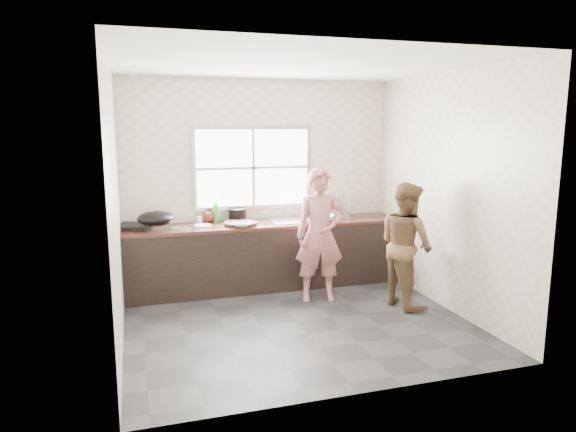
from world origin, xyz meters
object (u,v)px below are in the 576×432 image
object	(u,v)px
pot_lid_left	(180,228)
woman	(320,240)
bowl_held	(312,221)
bottle_brown_tall	(208,216)
bottle_brown_short	(209,215)
plate_food	(203,226)
bottle_green	(216,210)
glass_jar	(199,220)
person_side	(406,244)
wok	(156,218)
bowl_mince	(242,225)
dish_rack	(334,208)
cutting_board	(241,224)
pot_lid_right	(201,223)
burner	(133,226)
bowl_crabs	(324,219)
black_pot	(238,215)

from	to	relation	value
pot_lid_left	woman	bearing A→B (deg)	-21.13
woman	bowl_held	distance (m)	0.50
bottle_brown_tall	bottle_brown_short	distance (m)	0.02
plate_food	bottle_brown_short	size ratio (longest dim) A/B	1.23
bottle_green	glass_jar	size ratio (longest dim) A/B	3.32
person_side	glass_jar	xyz separation A→B (m)	(-2.22, 1.36, 0.17)
glass_jar	wok	size ratio (longest dim) A/B	0.21
woman	bowl_mince	world-z (taller)	woman
bottle_brown_tall	dish_rack	distance (m)	1.72
cutting_board	bowl_held	size ratio (longest dim) A/B	1.99
pot_lid_right	bottle_green	bearing A→B (deg)	4.44
burner	wok	size ratio (longest dim) A/B	0.80
pot_lid_left	bowl_held	bearing A→B (deg)	-4.87
bowl_held	person_side	bearing A→B (deg)	-48.36
plate_food	pot_lid_left	distance (m)	0.29
bowl_crabs	pot_lid_left	distance (m)	1.87
burner	pot_lid_left	distance (m)	0.57
cutting_board	bottle_brown_short	distance (m)	0.47
bottle_green	dish_rack	world-z (taller)	bottle_green
pot_lid_right	plate_food	bearing A→B (deg)	-91.07
woman	plate_food	world-z (taller)	woman
black_pot	bottle_brown_short	world-z (taller)	bottle_brown_short
cutting_board	bottle_green	bearing A→B (deg)	129.94
cutting_board	bowl_mince	xyz separation A→B (m)	(-0.02, -0.13, 0.01)
wok	dish_rack	world-z (taller)	dish_rack
bowl_crabs	black_pot	bearing A→B (deg)	162.29
cutting_board	pot_lid_left	size ratio (longest dim) A/B	1.72
person_side	bowl_crabs	xyz separation A→B (m)	(-0.62, 1.03, 0.16)
bowl_mince	plate_food	bearing A→B (deg)	156.86
glass_jar	dish_rack	bearing A→B (deg)	-2.79
woman	black_pot	world-z (taller)	woman
cutting_board	pot_lid_left	world-z (taller)	cutting_board
bowl_held	bottle_green	distance (m)	1.25
woman	bottle_brown_short	distance (m)	1.51
person_side	bottle_green	size ratio (longest dim) A/B	4.78
black_pot	dish_rack	size ratio (longest dim) A/B	0.64
glass_jar	cutting_board	bearing A→B (deg)	-31.48
woman	person_side	xyz separation A→B (m)	(0.90, -0.46, -0.02)
bottle_brown_tall	bottle_brown_short	bearing A→B (deg)	0.00
bowl_mince	bottle_brown_tall	world-z (taller)	bottle_brown_tall
woman	pot_lid_left	world-z (taller)	woman
woman	pot_lid_left	distance (m)	1.71
bottle_brown_tall	dish_rack	xyz separation A→B (m)	(1.72, -0.11, 0.05)
person_side	pot_lid_right	size ratio (longest dim) A/B	6.65
bowl_mince	bottle_brown_tall	xyz separation A→B (m)	(-0.35, 0.44, 0.06)
pot_lid_right	bowl_mince	bearing A→B (deg)	-43.42
burner	pot_lid_right	size ratio (longest dim) A/B	1.62
wok	bottle_green	bearing A→B (deg)	22.85
bottle_brown_short	bowl_mince	bearing A→B (deg)	-52.91
bowl_mince	glass_jar	size ratio (longest dim) A/B	2.36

